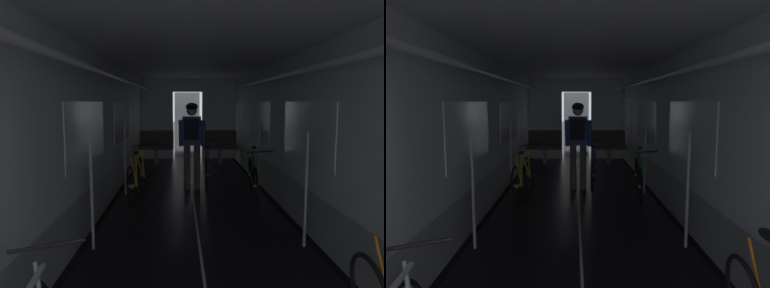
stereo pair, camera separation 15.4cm
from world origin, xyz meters
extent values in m
cube|color=black|center=(-1.41, 3.25, 0.00)|extent=(0.08, 11.50, 0.01)
cube|color=black|center=(1.41, 3.25, 0.00)|extent=(0.08, 11.50, 0.01)
cube|color=beige|center=(0.00, 3.25, 0.00)|extent=(0.03, 11.27, 0.00)
cube|color=#9EA0A5|center=(-1.51, 3.25, 0.30)|extent=(0.12, 11.50, 0.60)
cube|color=silver|center=(-1.51, 3.25, 1.53)|extent=(0.12, 11.50, 1.85)
cube|color=white|center=(-1.45, 2.67, 1.35)|extent=(0.02, 1.90, 0.80)
cube|color=white|center=(-1.45, 5.55, 1.35)|extent=(0.02, 1.90, 0.80)
cube|color=white|center=(-1.45, 8.42, 1.35)|extent=(0.02, 1.90, 0.80)
cube|color=yellow|center=(-1.45, 3.56, 1.35)|extent=(0.01, 0.20, 0.28)
cylinder|color=white|center=(-1.17, 3.25, 2.10)|extent=(0.07, 11.04, 0.07)
cylinder|color=#B7BABF|center=(-1.27, 2.10, 0.70)|extent=(0.04, 0.04, 1.40)
cylinder|color=#B7BABF|center=(-1.27, 4.70, 0.70)|extent=(0.04, 0.04, 1.40)
cube|color=#9EA0A5|center=(1.51, 3.25, 0.30)|extent=(0.12, 11.50, 0.60)
cube|color=silver|center=(1.51, 3.25, 1.53)|extent=(0.12, 11.50, 1.85)
cube|color=white|center=(1.45, 2.67, 1.35)|extent=(0.02, 1.90, 0.80)
cube|color=white|center=(1.45, 5.55, 1.35)|extent=(0.02, 1.90, 0.80)
cube|color=white|center=(1.45, 8.42, 1.35)|extent=(0.02, 1.90, 0.80)
cube|color=yellow|center=(1.45, 3.02, 1.35)|extent=(0.01, 0.20, 0.28)
cylinder|color=white|center=(1.17, 3.25, 2.10)|extent=(0.07, 11.04, 0.07)
cylinder|color=#B7BABF|center=(1.27, 2.10, 0.70)|extent=(0.04, 0.04, 1.40)
cylinder|color=#B7BABF|center=(1.27, 4.70, 0.70)|extent=(0.04, 0.04, 1.40)
cube|color=silver|center=(-0.95, 9.06, 1.23)|extent=(1.00, 0.12, 2.45)
cube|color=silver|center=(0.95, 9.06, 1.23)|extent=(1.00, 0.12, 2.45)
cube|color=silver|center=(0.00, 9.06, 2.25)|extent=(0.90, 0.12, 0.40)
cube|color=#4C4F54|center=(0.00, 9.76, 1.03)|extent=(0.81, 0.04, 2.05)
cube|color=white|center=(0.00, 3.25, 2.51)|extent=(3.14, 11.62, 0.12)
cylinder|color=gray|center=(-0.90, 8.00, 0.22)|extent=(0.12, 0.12, 0.44)
cube|color=#47423D|center=(-0.90, 8.00, 0.49)|extent=(0.96, 0.44, 0.10)
cube|color=#47423D|center=(-0.90, 8.19, 0.74)|extent=(0.96, 0.08, 0.40)
torus|color=gray|center=(-1.33, 8.22, 0.94)|extent=(0.14, 0.14, 0.02)
cylinder|color=gray|center=(0.90, 8.00, 0.22)|extent=(0.12, 0.12, 0.44)
cube|color=#47423D|center=(0.90, 8.00, 0.49)|extent=(0.96, 0.44, 0.10)
cube|color=#47423D|center=(0.90, 8.19, 0.74)|extent=(0.96, 0.08, 0.40)
torus|color=gray|center=(0.47, 8.22, 0.94)|extent=(0.14, 0.14, 0.02)
torus|color=black|center=(-1.05, 3.94, 0.33)|extent=(0.15, 0.68, 0.67)
cylinder|color=#B2B2B7|center=(-1.05, 3.94, 0.33)|extent=(0.10, 0.06, 0.06)
torus|color=black|center=(-0.98, 4.96, 0.33)|extent=(0.15, 0.68, 0.67)
cylinder|color=#B2B2B7|center=(-0.98, 4.96, 0.33)|extent=(0.10, 0.06, 0.06)
cylinder|color=yellow|center=(-0.98, 4.64, 0.55)|extent=(0.13, 0.54, 0.56)
cylinder|color=yellow|center=(-1.01, 4.23, 0.55)|extent=(0.07, 0.35, 0.55)
cylinder|color=yellow|center=(-0.97, 4.49, 0.82)|extent=(0.09, 0.82, 0.04)
cylinder|color=yellow|center=(-1.02, 4.01, 0.57)|extent=(0.08, 0.16, 0.49)
cylinder|color=yellow|center=(-1.04, 4.17, 0.31)|extent=(0.05, 0.45, 0.07)
cylinder|color=yellow|center=(-0.96, 4.93, 0.57)|extent=(0.08, 0.09, 0.49)
cylinder|color=black|center=(-1.03, 4.39, 0.29)|extent=(0.04, 0.17, 0.17)
ellipsoid|color=black|center=(-0.99, 4.06, 0.88)|extent=(0.11, 0.25, 0.07)
cylinder|color=black|center=(-0.92, 4.94, 0.91)|extent=(0.44, 0.05, 0.07)
torus|color=black|center=(1.15, 4.86, 0.33)|extent=(0.16, 0.68, 0.67)
cylinder|color=#B2B2B7|center=(1.15, 4.86, 0.33)|extent=(0.10, 0.06, 0.06)
torus|color=black|center=(1.04, 3.85, 0.33)|extent=(0.16, 0.68, 0.67)
cylinder|color=#B2B2B7|center=(1.04, 3.85, 0.33)|extent=(0.10, 0.06, 0.06)
cylinder|color=#1E8438|center=(1.09, 4.16, 0.55)|extent=(0.06, 0.54, 0.56)
cylinder|color=#1E8438|center=(1.14, 4.56, 0.55)|extent=(0.11, 0.34, 0.55)
cylinder|color=#1E8438|center=(1.13, 4.31, 0.82)|extent=(0.12, 0.82, 0.04)
cylinder|color=#1E8438|center=(1.16, 4.79, 0.58)|extent=(0.05, 0.17, 0.49)
cylinder|color=#1E8438|center=(1.13, 4.64, 0.31)|extent=(0.08, 0.45, 0.07)
cylinder|color=#1E8438|center=(1.06, 3.87, 0.58)|extent=(0.07, 0.09, 0.49)
cylinder|color=black|center=(1.10, 4.41, 0.29)|extent=(0.04, 0.17, 0.17)
ellipsoid|color=black|center=(1.18, 4.74, 0.88)|extent=(0.12, 0.25, 0.07)
cylinder|color=black|center=(1.09, 3.85, 0.92)|extent=(0.44, 0.07, 0.06)
cylinder|color=black|center=(-1.01, -0.03, 0.91)|extent=(0.44, 0.07, 0.08)
cylinder|color=orange|center=(1.17, 0.25, 0.57)|extent=(0.09, 0.17, 0.49)
cylinder|color=brown|center=(-0.10, 5.03, 0.45)|extent=(0.13, 0.13, 0.90)
cylinder|color=brown|center=(0.10, 5.02, 0.45)|extent=(0.13, 0.13, 0.90)
cube|color=#2D4C99|center=(0.00, 5.02, 1.18)|extent=(0.38, 0.25, 0.56)
cylinder|color=#2D4C99|center=(-0.21, 5.06, 1.13)|extent=(0.10, 0.20, 0.53)
cylinder|color=#2D4C99|center=(0.23, 5.03, 1.13)|extent=(0.10, 0.20, 0.53)
sphere|color=tan|center=(0.00, 5.02, 1.58)|extent=(0.21, 0.21, 0.21)
ellipsoid|color=black|center=(0.00, 5.02, 1.65)|extent=(0.26, 0.30, 0.16)
cube|color=black|center=(-0.01, 4.85, 1.22)|extent=(0.29, 0.18, 0.40)
torus|color=black|center=(0.28, 4.77, 0.33)|extent=(0.11, 0.67, 0.67)
cylinder|color=#B2B2B7|center=(0.28, 4.77, 0.33)|extent=(0.10, 0.06, 0.05)
torus|color=black|center=(0.38, 5.78, 0.33)|extent=(0.11, 0.67, 0.67)
cylinder|color=#B2B2B7|center=(0.38, 5.78, 0.33)|extent=(0.10, 0.06, 0.05)
cylinder|color=purple|center=(0.35, 5.47, 0.55)|extent=(0.10, 0.54, 0.56)
cylinder|color=purple|center=(0.31, 5.06, 0.55)|extent=(0.06, 0.34, 0.55)
cylinder|color=purple|center=(0.34, 5.31, 0.82)|extent=(0.12, 0.82, 0.03)
cylinder|color=purple|center=(0.29, 4.83, 0.58)|extent=(0.05, 0.16, 0.49)
cylinder|color=purple|center=(0.30, 4.99, 0.31)|extent=(0.07, 0.45, 0.07)
cylinder|color=purple|center=(0.38, 5.75, 0.58)|extent=(0.03, 0.09, 0.49)
cylinder|color=black|center=(0.32, 5.21, 0.29)|extent=(0.03, 0.17, 0.17)
ellipsoid|color=black|center=(0.29, 4.88, 0.88)|extent=(0.11, 0.25, 0.06)
cylinder|color=black|center=(0.38, 5.77, 0.92)|extent=(0.44, 0.07, 0.03)
camera|label=1|loc=(-0.23, -2.08, 1.75)|focal=33.87mm
camera|label=2|loc=(-0.08, -2.08, 1.75)|focal=33.87mm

